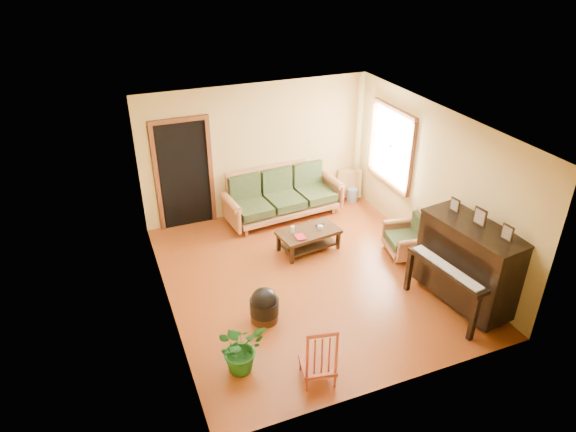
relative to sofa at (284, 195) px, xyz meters
name	(u,v)px	position (x,y,z in m)	size (l,w,h in m)	color
floor	(309,277)	(-0.36, -2.06, -0.49)	(5.00, 5.00, 0.00)	#68290D
doorway	(184,175)	(-1.81, 0.42, 0.53)	(1.08, 0.16, 2.05)	black
window	(391,146)	(1.85, -0.76, 1.01)	(0.12, 1.36, 1.46)	white
sofa	(284,195)	(0.00, 0.00, 0.00)	(2.29, 0.96, 0.98)	#A3633B
coffee_table	(308,240)	(-0.04, -1.29, -0.30)	(1.07, 0.58, 0.39)	black
armchair	(406,235)	(1.47, -2.04, -0.11)	(0.72, 0.76, 0.76)	#A3633B
piano	(468,266)	(1.53, -3.52, 0.18)	(0.90, 1.53, 1.35)	black
footstool	(264,309)	(-1.39, -2.80, -0.29)	(0.43, 0.43, 0.40)	black
red_chair	(318,351)	(-1.15, -4.10, -0.04)	(0.42, 0.46, 0.90)	maroon
leaning_frame	(349,184)	(1.59, 0.27, -0.16)	(0.49, 0.11, 0.66)	gold
ceramic_crock	(352,195)	(1.58, 0.11, -0.35)	(0.22, 0.22, 0.28)	#33509B
potted_plant	(241,348)	(-1.99, -3.59, -0.15)	(0.62, 0.54, 0.69)	#195A1A
book	(296,238)	(-0.35, -1.45, -0.09)	(0.17, 0.22, 0.02)	maroon
candle	(293,229)	(-0.32, -1.24, -0.04)	(0.07, 0.07, 0.12)	white
glass_jar	(320,227)	(0.18, -1.31, -0.07)	(0.10, 0.10, 0.07)	silver
remote	(320,225)	(0.23, -1.18, -0.09)	(0.17, 0.04, 0.02)	black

